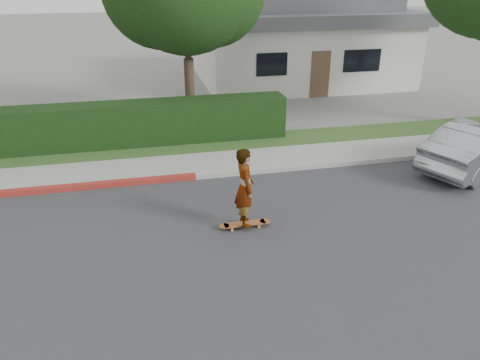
{
  "coord_description": "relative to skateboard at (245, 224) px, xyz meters",
  "views": [
    {
      "loc": [
        -0.41,
        -8.05,
        5.53
      ],
      "look_at": [
        1.75,
        1.61,
        1.0
      ],
      "focal_mm": 35.0,
      "sensor_mm": 36.0,
      "label": 1
    }
  ],
  "objects": [
    {
      "name": "skateboarder",
      "position": [
        0.0,
        0.0,
        0.94
      ],
      "size": [
        0.45,
        0.68,
        1.84
      ],
      "primitive_type": "imported",
      "rotation": [
        0.0,
        0.0,
        1.56
      ],
      "color": "white",
      "rests_on": "skateboard"
    },
    {
      "name": "curb_far",
      "position": [
        -1.75,
        2.99,
        -0.03
      ],
      "size": [
        60.0,
        0.2,
        0.15
      ],
      "primitive_type": "cube",
      "color": "#9E9E99",
      "rests_on": "ground"
    },
    {
      "name": "road",
      "position": [
        -1.75,
        -1.11,
        -0.1
      ],
      "size": [
        60.0,
        8.0,
        0.01
      ],
      "primitive_type": "cube",
      "color": "#2D2D30",
      "rests_on": "ground"
    },
    {
      "name": "skateboard",
      "position": [
        0.0,
        0.0,
        0.0
      ],
      "size": [
        1.2,
        0.25,
        0.11
      ],
      "rotation": [
        0.0,
        0.0,
        0.01
      ],
      "color": "orange",
      "rests_on": "ground"
    },
    {
      "name": "planting_strip",
      "position": [
        -1.75,
        5.49,
        -0.06
      ],
      "size": [
        60.0,
        1.6,
        0.1
      ],
      "primitive_type": "cube",
      "color": "#2D4C1E",
      "rests_on": "ground"
    },
    {
      "name": "sidewalk_far",
      "position": [
        -1.75,
        3.89,
        -0.05
      ],
      "size": [
        60.0,
        1.6,
        0.12
      ],
      "primitive_type": "cube",
      "color": "gray",
      "rests_on": "ground"
    },
    {
      "name": "house",
      "position": [
        6.25,
        14.89,
        1.99
      ],
      "size": [
        10.6,
        8.6,
        4.3
      ],
      "color": "beige",
      "rests_on": "ground"
    },
    {
      "name": "ground",
      "position": [
        -1.75,
        -1.11,
        -0.11
      ],
      "size": [
        120.0,
        120.0,
        0.0
      ],
      "primitive_type": "plane",
      "color": "slate",
      "rests_on": "ground"
    },
    {
      "name": "hedge",
      "position": [
        -4.75,
        6.09,
        0.64
      ],
      "size": [
        15.0,
        1.0,
        1.5
      ],
      "primitive_type": "cube",
      "color": "black",
      "rests_on": "ground"
    }
  ]
}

